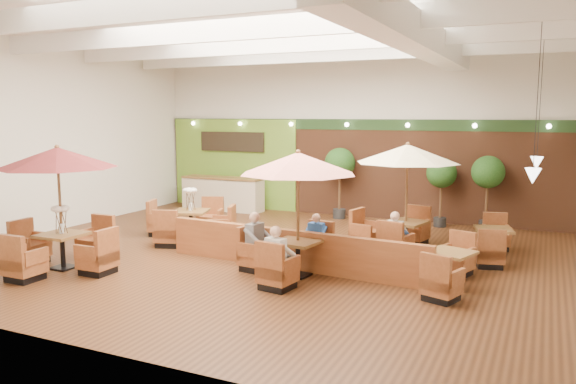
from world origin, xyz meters
The scene contains 17 objects.
room centered at (0.25, 1.22, 3.63)m, with size 14.04×14.00×5.52m.
service_counter centered at (-4.40, 5.10, 0.58)m, with size 3.00×0.75×1.18m.
booth_divider centered at (1.01, -0.88, 0.44)m, with size 6.34×0.18×0.88m, color brown.
table_0 centered at (-3.58, -2.97, 1.85)m, with size 2.67×2.67×2.74m.
table_1 centered at (1.30, -1.31, 1.92)m, with size 2.57×2.67×2.67m.
table_2 centered at (2.88, 1.66, 1.96)m, with size 2.65×2.77×2.73m.
table_3 centered at (-2.74, 0.74, 0.43)m, with size 2.81×2.81×1.57m.
table_4 centered at (4.39, -0.74, 0.35)m, with size 1.03×2.58×0.91m.
table_5 centered at (4.96, 2.03, 0.35)m, with size 1.00×2.54×0.91m.
topiary_0 centered at (-0.08, 5.30, 1.72)m, with size 1.00×1.00×2.31m.
topiary_1 centered at (3.16, 5.30, 1.56)m, with size 0.90×0.90×2.09m.
topiary_2 centered at (4.47, 5.30, 1.64)m, with size 0.95×0.95×2.20m.
diner_0 centered at (1.37, -2.29, 0.76)m, with size 0.43×0.39×0.80m.
diner_1 centered at (1.37, -0.34, 0.72)m, with size 0.35×0.28×0.71m.
diner_2 centered at (0.39, -1.31, 0.77)m, with size 0.36×0.43×0.83m.
diner_3 centered at (2.95, 0.66, 0.73)m, with size 0.40×0.37×0.72m.
diner_4 centered at (2.95, 0.66, 0.73)m, with size 0.37×0.30×0.73m.
Camera 1 is at (6.03, -11.82, 3.39)m, focal length 35.00 mm.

